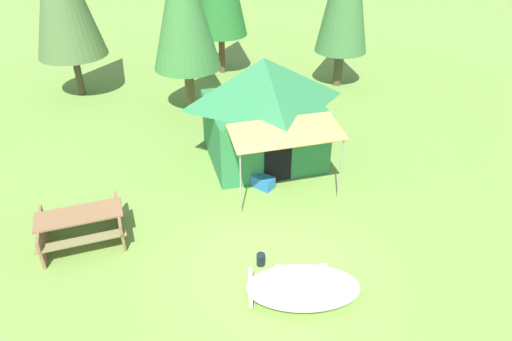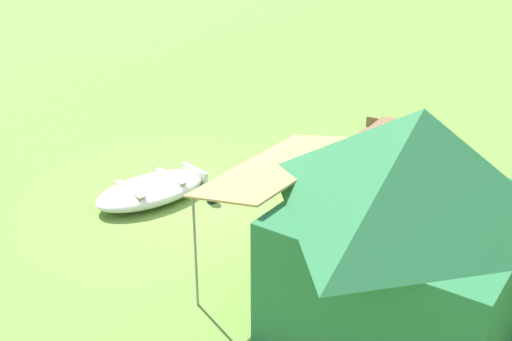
% 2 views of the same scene
% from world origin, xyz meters
% --- Properties ---
extents(ground_plane, '(80.00, 80.00, 0.00)m').
position_xyz_m(ground_plane, '(0.00, 0.00, 0.00)').
color(ground_plane, olive).
extents(beached_rowboat, '(2.44, 1.60, 0.40)m').
position_xyz_m(beached_rowboat, '(0.42, -1.06, 0.21)').
color(beached_rowboat, silver).
rests_on(beached_rowboat, ground_plane).
extents(canvas_cabin_tent, '(3.54, 4.29, 3.04)m').
position_xyz_m(canvas_cabin_tent, '(0.79, 4.36, 1.58)').
color(canvas_cabin_tent, '#2D7B44').
rests_on(canvas_cabin_tent, ground_plane).
extents(picnic_table, '(2.04, 1.67, 0.76)m').
position_xyz_m(picnic_table, '(-4.00, 1.49, 0.48)').
color(picnic_table, olive).
rests_on(picnic_table, ground_plane).
extents(cooler_box, '(0.65, 0.67, 0.33)m').
position_xyz_m(cooler_box, '(0.45, 2.81, 0.17)').
color(cooler_box, '#276DB3').
rests_on(cooler_box, ground_plane).
extents(fuel_can, '(0.23, 0.23, 0.28)m').
position_xyz_m(fuel_can, '(-0.21, -0.07, 0.14)').
color(fuel_can, black).
rests_on(fuel_can, ground_plane).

